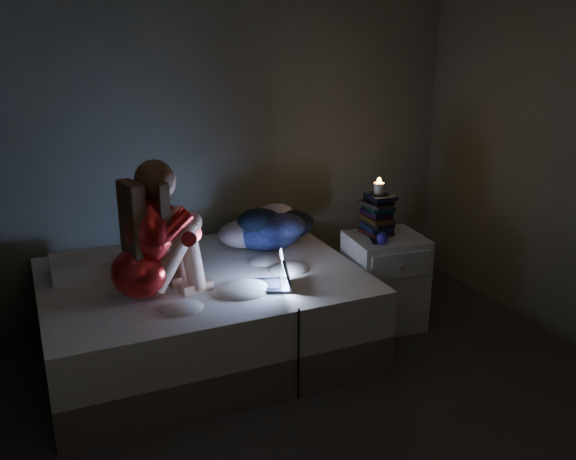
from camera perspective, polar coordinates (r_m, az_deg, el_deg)
floor at (r=3.58m, az=6.04°, el=-17.27°), size 3.60×3.80×0.02m
wall_back at (r=4.72m, az=-5.10°, el=8.89°), size 3.60×0.02×2.60m
bed at (r=4.14m, az=-7.74°, el=-7.53°), size 1.99×1.49×0.55m
pillow at (r=4.16m, az=-18.03°, el=-3.15°), size 0.43×0.31×0.12m
woman at (r=3.58m, az=-13.67°, el=-0.31°), size 0.57×0.44×0.82m
laptop at (r=3.76m, az=-2.27°, el=-3.69°), size 0.38×0.32×0.23m
clothes_pile at (r=4.45m, az=-1.90°, el=0.40°), size 0.54×0.44×0.31m
nightstand at (r=4.49m, az=8.80°, el=-4.63°), size 0.54×0.49×0.67m
book_stack at (r=4.38m, az=8.21°, el=1.40°), size 0.19×0.25×0.28m
candle at (r=4.33m, az=8.32°, el=3.66°), size 0.07×0.07×0.08m
phone at (r=4.26m, az=8.24°, el=-0.97°), size 0.10×0.15×0.01m
blue_orb at (r=4.20m, az=8.87°, el=-0.78°), size 0.08×0.08×0.08m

